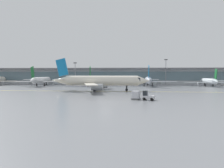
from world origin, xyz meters
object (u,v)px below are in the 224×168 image
baggage_tug (148,96)px  gate_airplane_1 (41,80)px  gate_airplane_4 (209,81)px  taxiing_regional_jet (100,81)px  cargo_dolly_lead (136,95)px  gate_airplane_3 (148,80)px  apron_light_mast_1 (75,72)px  gate_airplane_2 (92,80)px  apron_light_mast_2 (166,71)px

baggage_tug → gate_airplane_1: bearing=147.2°
gate_airplane_4 → taxiing_regional_jet: (-49.60, -34.85, 0.94)m
gate_airplane_4 → cargo_dolly_lead: 72.52m
gate_airplane_3 → cargo_dolly_lead: gate_airplane_3 is taller
gate_airplane_1 → apron_light_mast_1: (14.81, 11.84, 4.03)m
gate_airplane_1 → gate_airplane_2: bearing=-97.4°
baggage_tug → apron_light_mast_2: (16.90, 75.55, 6.95)m
apron_light_mast_1 → baggage_tug: bearing=-65.3°
gate_airplane_3 → cargo_dolly_lead: (-8.59, -62.04, -1.96)m
cargo_dolly_lead → apron_light_mast_1: (-31.02, 72.15, 5.89)m
cargo_dolly_lead → gate_airplane_1: bearing=146.1°
gate_airplane_3 → baggage_tug: size_ratio=10.43×
apron_light_mast_2 → baggage_tug: bearing=-102.6°
apron_light_mast_1 → apron_light_mast_2: (50.49, 2.52, 0.90)m
gate_airplane_1 → gate_airplane_4: size_ratio=1.14×
gate_airplane_2 → apron_light_mast_2: 42.63m
gate_airplane_2 → cargo_dolly_lead: 61.07m
gate_airplane_2 → gate_airplane_4: gate_airplane_2 is taller
gate_airplane_1 → cargo_dolly_lead: gate_airplane_1 is taller
baggage_tug → apron_light_mast_1: size_ratio=0.23×
gate_airplane_4 → baggage_tug: 71.96m
taxiing_regional_jet → apron_light_mast_2: (30.91, 47.88, 4.35)m
gate_airplane_2 → gate_airplane_4: size_ratio=1.12×
gate_airplane_1 → apron_light_mast_1: apron_light_mast_1 is taller
gate_airplane_1 → gate_airplane_3: (54.43, 1.74, 0.10)m
gate_airplane_4 → cargo_dolly_lead: size_ratio=10.26×
gate_airplane_4 → apron_light_mast_1: 70.11m
gate_airplane_2 → cargo_dolly_lead: (19.39, -57.88, -1.80)m
gate_airplane_3 → taxiing_regional_jet: 40.55m
gate_airplane_3 → apron_light_mast_2: (10.88, 12.63, 4.83)m
gate_airplane_2 → gate_airplane_4: (57.55, 3.77, -0.31)m
taxiing_regional_jet → cargo_dolly_lead: 29.24m
gate_airplane_3 → cargo_dolly_lead: size_ratio=12.13×
gate_airplane_2 → cargo_dolly_lead: size_ratio=11.50×
gate_airplane_3 → apron_light_mast_1: apron_light_mast_1 is taller
apron_light_mast_1 → apron_light_mast_2: bearing=2.9°
gate_airplane_4 → taxiing_regional_jet: 60.63m
baggage_tug → apron_light_mast_1: (-33.59, 73.03, 6.05)m
gate_airplane_3 → cargo_dolly_lead: 62.67m
gate_airplane_1 → cargo_dolly_lead: (45.83, -60.31, -1.86)m
gate_airplane_2 → cargo_dolly_lead: bearing=-167.0°
gate_airplane_1 → baggage_tug: 78.04m
gate_airplane_1 → taxiing_regional_jet: bearing=-136.4°
gate_airplane_4 → gate_airplane_2: bearing=96.7°
cargo_dolly_lead → apron_light_mast_1: 78.76m
gate_airplane_4 → baggage_tug: size_ratio=8.82×
gate_airplane_2 → apron_light_mast_2: bearing=-72.2°
cargo_dolly_lead → gate_airplane_3: bearing=101.0°
gate_airplane_1 → apron_light_mast_1: bearing=-53.5°
gate_airplane_2 → apron_light_mast_1: bearing=33.6°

